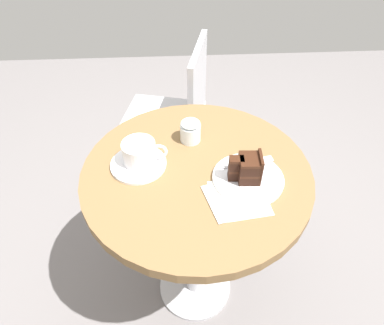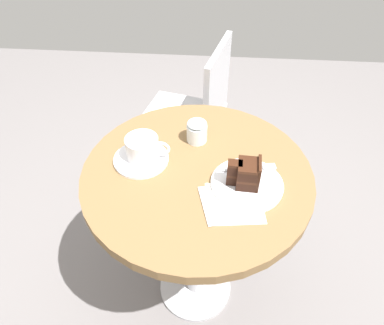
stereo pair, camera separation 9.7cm
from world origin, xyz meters
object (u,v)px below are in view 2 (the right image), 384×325
object	(u,v)px
teaspoon	(130,169)
cafe_chair	(196,111)
cake_plate	(247,184)
saucer	(141,159)
cake_slice	(246,174)
coffee_cup	(143,147)
napkin	(231,202)
fork	(256,168)
sugar_pot	(197,131)

from	to	relation	value
teaspoon	cafe_chair	xyz separation A→B (m)	(0.15, 0.66, -0.25)
cake_plate	teaspoon	bearing A→B (deg)	174.94
saucer	cake_slice	xyz separation A→B (m)	(0.31, -0.08, 0.05)
coffee_cup	napkin	xyz separation A→B (m)	(0.26, -0.15, -0.04)
teaspoon	cafe_chair	distance (m)	0.72
cake_slice	cafe_chair	size ratio (longest dim) A/B	0.11
cake_plate	fork	world-z (taller)	fork
cake_slice	sugar_pot	world-z (taller)	cake_slice
cake_slice	cafe_chair	world-z (taller)	cake_slice
cake_slice	sugar_pot	distance (m)	0.24
saucer	napkin	xyz separation A→B (m)	(0.27, -0.15, -0.00)
saucer	teaspoon	distance (m)	0.06
sugar_pot	cafe_chair	bearing A→B (deg)	93.93
cake_plate	cafe_chair	distance (m)	0.75
sugar_pot	teaspoon	bearing A→B (deg)	-139.50
fork	cafe_chair	bearing A→B (deg)	97.57
cake_slice	saucer	bearing A→B (deg)	164.96
saucer	cake_plate	world-z (taller)	cake_plate
coffee_cup	cake_plate	bearing A→B (deg)	-15.89
napkin	cafe_chair	xyz separation A→B (m)	(-0.14, 0.75, -0.24)
cafe_chair	sugar_pot	distance (m)	0.57
saucer	teaspoon	xyz separation A→B (m)	(-0.02, -0.05, 0.01)
teaspoon	sugar_pot	xyz separation A→B (m)	(0.19, 0.16, 0.03)
saucer	napkin	distance (m)	0.31
saucer	cake_plate	bearing A→B (deg)	-14.13
teaspoon	sugar_pot	bearing A→B (deg)	-139.90
fork	saucer	bearing A→B (deg)	165.23
teaspoon	cake_slice	bearing A→B (deg)	173.82
saucer	coffee_cup	distance (m)	0.04
saucer	cake_plate	size ratio (longest dim) A/B	0.82
cafe_chair	sugar_pot	size ratio (longest dim) A/B	10.80
cake_plate	cake_slice	distance (m)	0.05
saucer	coffee_cup	bearing A→B (deg)	45.79
coffee_cup	napkin	size ratio (longest dim) A/B	0.72
teaspoon	saucer	bearing A→B (deg)	-116.21
cafe_chair	sugar_pot	xyz separation A→B (m)	(0.03, -0.50, 0.27)
coffee_cup	cake_slice	bearing A→B (deg)	-16.85
napkin	cafe_chair	bearing A→B (deg)	100.88
coffee_cup	sugar_pot	size ratio (longest dim) A/B	1.75
coffee_cup	cake_slice	distance (m)	0.31
teaspoon	napkin	distance (m)	0.31
cake_plate	napkin	xyz separation A→B (m)	(-0.04, -0.07, -0.00)
teaspoon	cafe_chair	bearing A→B (deg)	-103.33
cafe_chair	sugar_pot	bearing A→B (deg)	17.36
cake_plate	saucer	bearing A→B (deg)	165.87
coffee_cup	cafe_chair	distance (m)	0.67
cake_slice	napkin	size ratio (longest dim) A/B	0.49
saucer	sugar_pot	bearing A→B (deg)	34.00
napkin	sugar_pot	bearing A→B (deg)	113.45
coffee_cup	cake_slice	world-z (taller)	cake_slice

